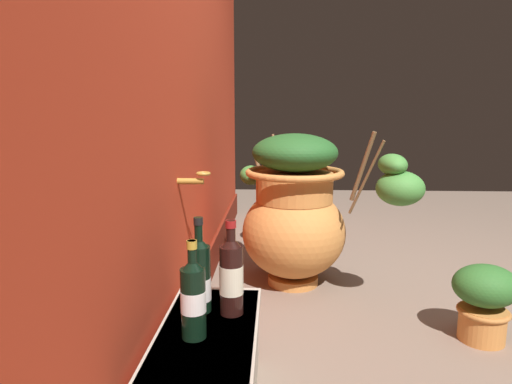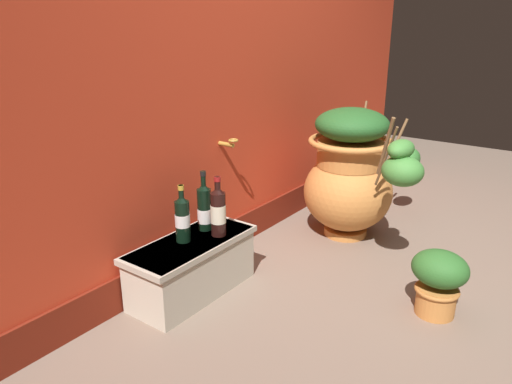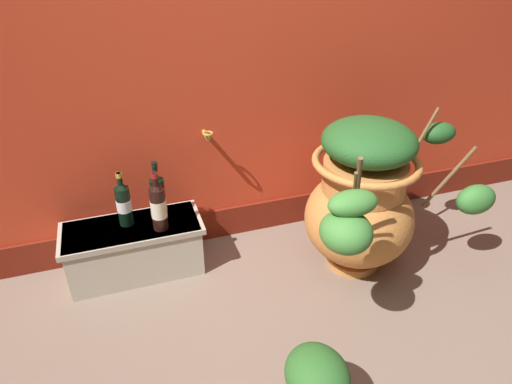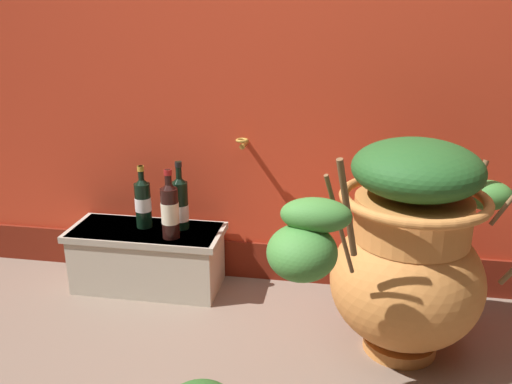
{
  "view_description": "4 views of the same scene",
  "coord_description": "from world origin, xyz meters",
  "px_view_note": "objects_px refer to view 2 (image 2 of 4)",
  "views": [
    {
      "loc": [
        -1.88,
        0.73,
        0.94
      ],
      "look_at": [
        -0.04,
        0.81,
        0.61
      ],
      "focal_mm": 30.87,
      "sensor_mm": 36.0,
      "label": 1
    },
    {
      "loc": [
        -2.28,
        -0.65,
        1.34
      ],
      "look_at": [
        -0.21,
        0.86,
        0.44
      ],
      "focal_mm": 34.43,
      "sensor_mm": 36.0,
      "label": 2
    },
    {
      "loc": [
        -0.66,
        -1.06,
        1.62
      ],
      "look_at": [
        -0.03,
        0.83,
        0.43
      ],
      "focal_mm": 31.58,
      "sensor_mm": 36.0,
      "label": 3
    },
    {
      "loc": [
        0.22,
        -1.23,
        1.28
      ],
      "look_at": [
        -0.12,
        0.78,
        0.56
      ],
      "focal_mm": 37.7,
      "sensor_mm": 36.0,
      "label": 4
    }
  ],
  "objects_px": {
    "terracotta_urn": "(352,173)",
    "potted_shrub": "(439,279)",
    "wine_bottle_middle": "(204,207)",
    "wine_bottle_right": "(182,217)",
    "wine_bottle_left": "(218,210)"
  },
  "relations": [
    {
      "from": "wine_bottle_left",
      "to": "potted_shrub",
      "type": "relative_size",
      "value": 0.96
    },
    {
      "from": "wine_bottle_right",
      "to": "potted_shrub",
      "type": "xyz_separation_m",
      "value": [
        0.56,
        -1.11,
        -0.24
      ]
    },
    {
      "from": "wine_bottle_middle",
      "to": "potted_shrub",
      "type": "xyz_separation_m",
      "value": [
        0.39,
        -1.12,
        -0.23
      ]
    },
    {
      "from": "wine_bottle_middle",
      "to": "wine_bottle_right",
      "type": "xyz_separation_m",
      "value": [
        -0.17,
        -0.01,
        0.0
      ]
    },
    {
      "from": "terracotta_urn",
      "to": "wine_bottle_right",
      "type": "relative_size",
      "value": 3.76
    },
    {
      "from": "potted_shrub",
      "to": "wine_bottle_right",
      "type": "bearing_deg",
      "value": 116.89
    },
    {
      "from": "wine_bottle_middle",
      "to": "wine_bottle_right",
      "type": "distance_m",
      "value": 0.17
    },
    {
      "from": "potted_shrub",
      "to": "terracotta_urn",
      "type": "bearing_deg",
      "value": 51.45
    },
    {
      "from": "terracotta_urn",
      "to": "wine_bottle_left",
      "type": "xyz_separation_m",
      "value": [
        -1.0,
        0.26,
        0.01
      ]
    },
    {
      "from": "wine_bottle_right",
      "to": "potted_shrub",
      "type": "height_order",
      "value": "wine_bottle_right"
    },
    {
      "from": "wine_bottle_left",
      "to": "wine_bottle_right",
      "type": "relative_size",
      "value": 1.07
    },
    {
      "from": "wine_bottle_left",
      "to": "wine_bottle_right",
      "type": "xyz_separation_m",
      "value": [
        -0.16,
        0.1,
        -0.01
      ]
    },
    {
      "from": "terracotta_urn",
      "to": "wine_bottle_left",
      "type": "bearing_deg",
      "value": 165.39
    },
    {
      "from": "terracotta_urn",
      "to": "potted_shrub",
      "type": "distance_m",
      "value": 0.99
    },
    {
      "from": "terracotta_urn",
      "to": "wine_bottle_left",
      "type": "height_order",
      "value": "terracotta_urn"
    }
  ]
}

